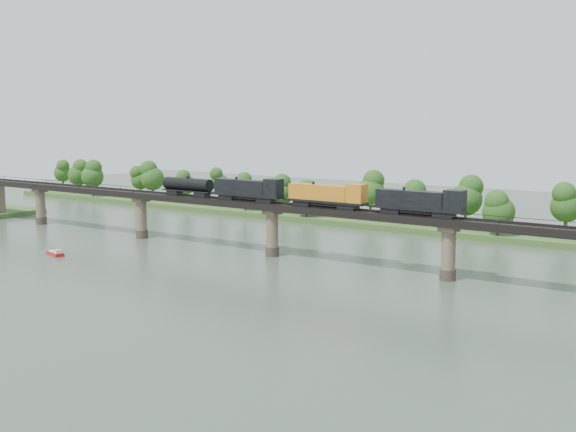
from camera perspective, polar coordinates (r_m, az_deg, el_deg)
The scene contains 7 objects.
ground at distance 132.95m, azimuth -8.99°, elevation -5.15°, with size 400.00×400.00×0.00m, color #364537.
far_bank at distance 201.46m, azimuth 8.09°, elevation -0.47°, with size 300.00×24.00×1.60m, color #325321.
bridge at distance 154.38m, azimuth -1.26°, elevation -1.18°, with size 236.00×30.00×11.50m.
bridge_superstructure at distance 153.51m, azimuth -1.27°, elevation 1.15°, with size 220.00×4.90×0.75m.
far_treeline at distance 200.43m, azimuth 5.46°, elevation 1.85°, with size 289.06×17.54×13.60m.
freight_train at distance 149.36m, azimuth 0.83°, elevation 1.80°, with size 74.38×2.90×5.12m.
motorboat at distance 163.60m, azimuth -17.89°, elevation -2.81°, with size 5.65×3.35×1.49m.
Camera 1 is at (90.69, -92.55, 29.73)m, focal length 45.00 mm.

